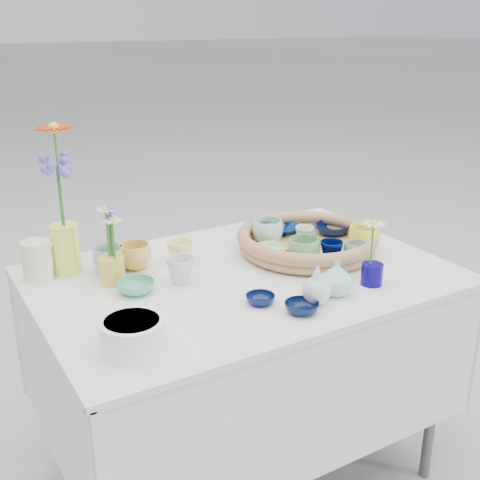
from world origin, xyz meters
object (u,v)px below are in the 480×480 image
wicker_tray (307,241)px  tall_vase_yellow (66,249)px  bud_vase_seafoam (336,277)px  display_table (243,471)px

wicker_tray → tall_vase_yellow: (-0.75, 0.24, 0.04)m
bud_vase_seafoam → tall_vase_yellow: tall_vase_yellow is taller
display_table → tall_vase_yellow: bearing=148.4°
wicker_tray → bud_vase_seafoam: bud_vase_seafoam is taller
wicker_tray → bud_vase_seafoam: bearing=-112.1°
bud_vase_seafoam → tall_vase_yellow: bearing=138.5°
display_table → wicker_tray: (0.28, 0.05, 0.80)m
bud_vase_seafoam → tall_vase_yellow: (-0.62, 0.55, 0.03)m
display_table → tall_vase_yellow: size_ratio=8.06×
wicker_tray → bud_vase_seafoam: 0.34m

